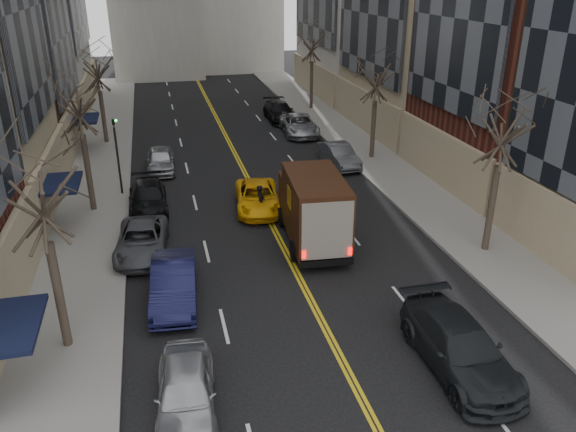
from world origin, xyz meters
The scene contains 21 objects.
sidewalk_left centered at (-9.00, 27.00, 0.07)m, with size 4.00×66.00×0.15m, color slate.
sidewalk_right centered at (9.00, 27.00, 0.07)m, with size 4.00×66.00×0.15m, color slate.
tree_lf_near centered at (-8.80, 8.00, 6.24)m, with size 3.20×3.20×8.41m.
tree_lf_mid centered at (-8.80, 20.00, 6.60)m, with size 3.20×3.20×8.91m.
tree_lf_far centered at (-8.80, 33.00, 6.02)m, with size 3.20×3.20×8.12m.
tree_rt_near centered at (8.80, 11.00, 6.45)m, with size 3.20×3.20×8.71m.
tree_rt_mid centered at (8.80, 25.00, 6.17)m, with size 3.20×3.20×8.32m.
tree_rt_far centered at (8.80, 40.00, 6.74)m, with size 3.20×3.20×9.11m.
traffic_signal centered at (-7.39, 22.00, 2.82)m, with size 0.29×0.26×4.70m.
ups_truck centered at (1.45, 13.76, 1.73)m, with size 2.95×6.42×3.43m.
observer_sedan centered at (3.50, 3.97, 0.79)m, with size 2.22×5.45×1.58m.
taxi centered at (-0.30, 18.30, 0.68)m, with size 2.24×4.86×1.35m, color #FAB40A.
pedestrian centered at (-0.34, 17.19, 0.87)m, with size 0.64×0.42×1.75m, color black.
parked_lf_a centered at (-5.10, 4.02, 0.73)m, with size 1.71×4.26×1.45m, color #AAACB2.
parked_lf_b centered at (-5.10, 10.11, 0.78)m, with size 1.66×4.75×1.56m, color #121339.
parked_lf_c centered at (-6.30, 14.45, 0.66)m, with size 2.18×4.73×1.32m, color #4C4E54.
parked_lf_d centered at (-5.96, 19.58, 0.69)m, with size 1.95×4.79×1.39m, color black.
parked_lf_e centered at (-5.10, 25.87, 0.73)m, with size 1.71×4.26×1.45m, color #9DA0A4.
parked_rt_a centered at (6.18, 24.14, 0.72)m, with size 1.52×4.35×1.43m, color #46484D.
parked_rt_b centered at (5.61, 32.12, 0.75)m, with size 2.48×5.38×1.49m, color #A4A7AB.
parked_rt_c centered at (5.10, 36.79, 0.76)m, with size 2.14×5.26×1.53m, color black.
Camera 1 is at (-5.24, -8.95, 11.78)m, focal length 35.00 mm.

